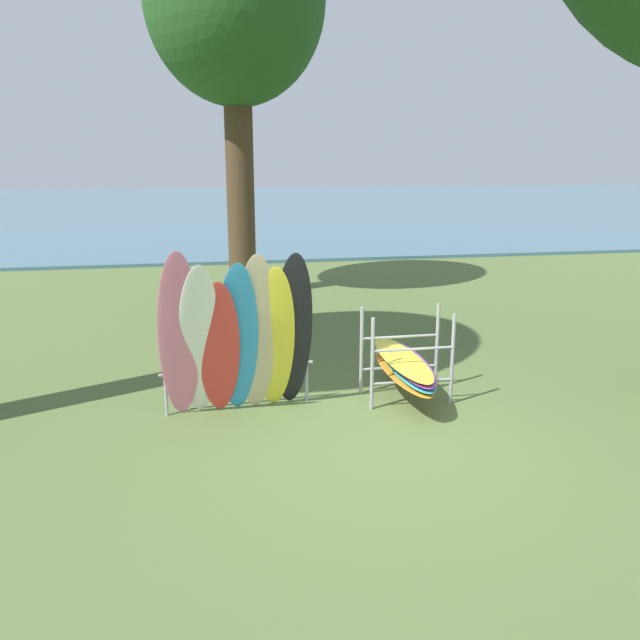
# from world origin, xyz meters

# --- Properties ---
(ground_plane) EXTENTS (80.00, 80.00, 0.00)m
(ground_plane) POSITION_xyz_m (0.00, 0.00, 0.00)
(ground_plane) COLOR #566B38
(lake_water) EXTENTS (80.00, 36.00, 0.10)m
(lake_water) POSITION_xyz_m (0.00, 30.61, 0.05)
(lake_water) COLOR #477084
(lake_water) RESTS_ON ground
(tree_mid_behind) EXTENTS (3.85, 3.85, 8.62)m
(tree_mid_behind) POSITION_xyz_m (-1.14, 8.32, 6.30)
(tree_mid_behind) COLOR #4C3823
(tree_mid_behind) RESTS_ON ground
(leaning_board_pile) EXTENTS (2.03, 0.91, 2.24)m
(leaning_board_pile) POSITION_xyz_m (-1.67, 1.09, 1.03)
(leaning_board_pile) COLOR pink
(leaning_board_pile) RESTS_ON ground
(board_storage_rack) EXTENTS (1.15, 2.13, 1.25)m
(board_storage_rack) POSITION_xyz_m (0.61, 1.28, 0.50)
(board_storage_rack) COLOR #9EA0A5
(board_storage_rack) RESTS_ON ground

